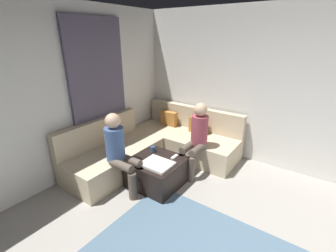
{
  "coord_description": "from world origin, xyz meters",
  "views": [
    {
      "loc": [
        0.39,
        -1.23,
        2.22
      ],
      "look_at": [
        -1.63,
        1.63,
        0.85
      ],
      "focal_mm": 24.94,
      "sensor_mm": 36.0,
      "label": 1
    }
  ],
  "objects_px": {
    "sectional_couch": "(156,145)",
    "ottoman": "(157,172)",
    "person_on_couch_side": "(120,150)",
    "game_remote": "(174,157)",
    "person_on_couch_back": "(196,136)",
    "coffee_mug": "(153,149)"
  },
  "relations": [
    {
      "from": "ottoman",
      "to": "coffee_mug",
      "type": "height_order",
      "value": "coffee_mug"
    },
    {
      "from": "person_on_couch_back",
      "to": "game_remote",
      "type": "bearing_deg",
      "value": 74.37
    },
    {
      "from": "sectional_couch",
      "to": "person_on_couch_back",
      "type": "height_order",
      "value": "person_on_couch_back"
    },
    {
      "from": "ottoman",
      "to": "person_on_couch_side",
      "type": "height_order",
      "value": "person_on_couch_side"
    },
    {
      "from": "sectional_couch",
      "to": "person_on_couch_side",
      "type": "bearing_deg",
      "value": -81.86
    },
    {
      "from": "game_remote",
      "to": "person_on_couch_side",
      "type": "height_order",
      "value": "person_on_couch_side"
    },
    {
      "from": "sectional_couch",
      "to": "ottoman",
      "type": "xyz_separation_m",
      "value": [
        0.51,
        -0.62,
        -0.07
      ]
    },
    {
      "from": "sectional_couch",
      "to": "game_remote",
      "type": "height_order",
      "value": "sectional_couch"
    },
    {
      "from": "ottoman",
      "to": "game_remote",
      "type": "bearing_deg",
      "value": 50.71
    },
    {
      "from": "ottoman",
      "to": "person_on_couch_side",
      "type": "distance_m",
      "value": 0.7
    },
    {
      "from": "person_on_couch_side",
      "to": "ottoman",
      "type": "bearing_deg",
      "value": 138.73
    },
    {
      "from": "game_remote",
      "to": "person_on_couch_side",
      "type": "bearing_deg",
      "value": -130.59
    },
    {
      "from": "coffee_mug",
      "to": "person_on_couch_back",
      "type": "height_order",
      "value": "person_on_couch_back"
    },
    {
      "from": "sectional_couch",
      "to": "ottoman",
      "type": "height_order",
      "value": "sectional_couch"
    },
    {
      "from": "ottoman",
      "to": "coffee_mug",
      "type": "distance_m",
      "value": 0.38
    },
    {
      "from": "person_on_couch_side",
      "to": "person_on_couch_back",
      "type": "bearing_deg",
      "value": 148.49
    },
    {
      "from": "sectional_couch",
      "to": "game_remote",
      "type": "xyz_separation_m",
      "value": [
        0.69,
        -0.4,
        0.15
      ]
    },
    {
      "from": "sectional_couch",
      "to": "person_on_couch_side",
      "type": "height_order",
      "value": "person_on_couch_side"
    },
    {
      "from": "game_remote",
      "to": "ottoman",
      "type": "bearing_deg",
      "value": -129.29
    },
    {
      "from": "sectional_couch",
      "to": "ottoman",
      "type": "distance_m",
      "value": 0.81
    },
    {
      "from": "game_remote",
      "to": "person_on_couch_back",
      "type": "distance_m",
      "value": 0.53
    },
    {
      "from": "coffee_mug",
      "to": "person_on_couch_side",
      "type": "relative_size",
      "value": 0.08
    }
  ]
}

